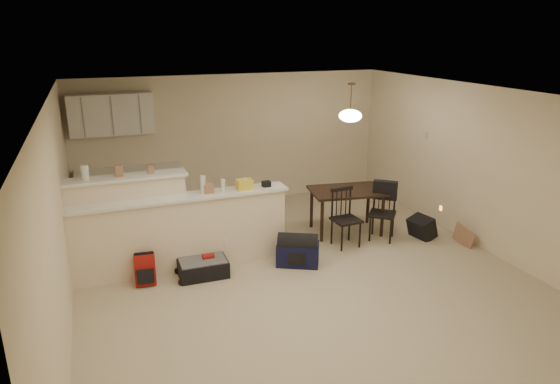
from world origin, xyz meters
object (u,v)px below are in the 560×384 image
pendant_lamp (350,115)px  suitcase (203,268)px  black_daypack (422,228)px  dining_chair_far (382,212)px  red_backpack (145,270)px  dining_table (347,195)px  navy_duffel (298,254)px  dining_chair_near (346,218)px

pendant_lamp → suitcase: pendant_lamp is taller
suitcase → black_daypack: size_ratio=1.71×
dining_chair_far → pendant_lamp: bearing=168.3°
dining_chair_far → red_backpack: 3.80m
dining_chair_far → suitcase: size_ratio=1.39×
dining_table → navy_duffel: 1.60m
pendant_lamp → dining_chair_near: bearing=-118.1°
red_backpack → navy_duffel: (2.14, -0.19, -0.04)m
navy_duffel → black_daypack: (2.30, 0.19, 0.01)m
dining_chair_far → suitcase: bearing=-136.1°
navy_duffel → black_daypack: black_daypack is taller
suitcase → black_daypack: 3.67m
pendant_lamp → suitcase: bearing=-164.4°
dining_table → black_daypack: (1.05, -0.68, -0.48)m
pendant_lamp → dining_table: bearing=63.4°
suitcase → navy_duffel: navy_duffel is taller
black_daypack → suitcase: bearing=80.8°
dining_table → dining_chair_far: 0.66m
dining_chair_near → suitcase: (-2.34, -0.21, -0.35)m
dining_table → dining_chair_near: (-0.28, -0.52, -0.19)m
dining_chair_near → dining_chair_far: size_ratio=1.00×
dining_table → black_daypack: dining_table is taller
dining_table → black_daypack: size_ratio=3.34×
dining_chair_near → black_daypack: 1.37m
suitcase → navy_duffel: bearing=-4.8°
pendant_lamp → dining_chair_near: 1.64m
dining_chair_near → black_daypack: size_ratio=2.38×
red_backpack → black_daypack: (4.44, 0.00, -0.03)m
dining_table → red_backpack: 3.49m
dining_chair_near → black_daypack: bearing=-11.0°
red_backpack → navy_duffel: size_ratio=0.68×
navy_duffel → black_daypack: 2.31m
dining_chair_near → red_backpack: dining_chair_near is taller
pendant_lamp → dining_chair_near: pendant_lamp is taller
dining_table → suitcase: 2.77m
dining_chair_far → red_backpack: size_ratio=2.27×
dining_chair_near → black_daypack: dining_chair_near is taller
dining_table → dining_chair_far: (0.40, -0.49, -0.19)m
dining_chair_near → dining_chair_far: same height
pendant_lamp → dining_chair_near: size_ratio=0.67×
suitcase → red_backpack: size_ratio=1.63×
dining_table → dining_chair_far: bearing=-42.0°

